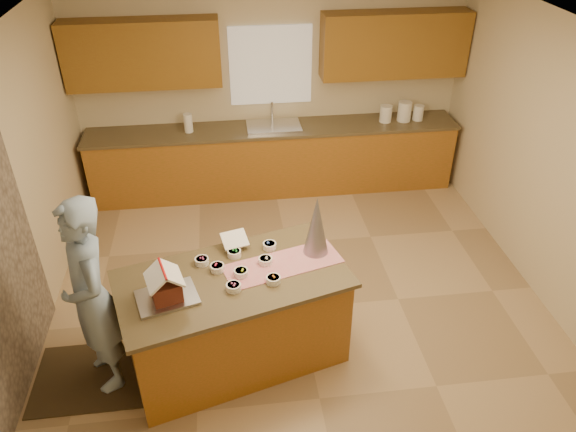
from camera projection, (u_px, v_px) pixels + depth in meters
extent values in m
plane|color=tan|center=(300.00, 308.00, 5.61)|extent=(5.50, 5.50, 0.00)
plane|color=silver|center=(305.00, 41.00, 4.13)|extent=(5.50, 5.50, 0.00)
plane|color=beige|center=(271.00, 87.00, 7.16)|extent=(5.50, 5.50, 0.00)
plane|color=beige|center=(8.00, 214.00, 4.60)|extent=(5.50, 5.50, 0.00)
plane|color=beige|center=(566.00, 177.00, 5.14)|extent=(5.50, 5.50, 0.00)
cube|color=white|center=(271.00, 65.00, 6.97)|extent=(1.05, 0.03, 1.00)
cube|color=#A35721|center=(274.00, 160.00, 7.40)|extent=(4.80, 0.60, 0.88)
cube|color=brown|center=(274.00, 129.00, 7.15)|extent=(4.85, 0.63, 0.04)
cube|color=olive|center=(142.00, 54.00, 6.54)|extent=(1.85, 0.35, 0.80)
cube|color=olive|center=(394.00, 45.00, 6.87)|extent=(1.85, 0.35, 0.80)
cube|color=silver|center=(274.00, 129.00, 7.16)|extent=(0.70, 0.45, 0.12)
cylinder|color=silver|center=(272.00, 112.00, 7.22)|extent=(0.03, 0.03, 0.28)
cube|color=#A35721|center=(235.00, 320.00, 4.82)|extent=(2.00, 1.37, 0.89)
cube|color=brown|center=(233.00, 279.00, 4.57)|extent=(2.10, 1.47, 0.04)
cube|color=#B60D27|center=(283.00, 264.00, 4.71)|extent=(1.07, 0.62, 0.01)
cube|color=silver|center=(167.00, 297.00, 4.33)|extent=(0.54, 0.46, 0.03)
cube|color=white|center=(235.00, 240.00, 4.86)|extent=(0.26, 0.23, 0.10)
cone|color=#AAAAB6|center=(316.00, 226.00, 4.70)|extent=(0.27, 0.27, 0.56)
cube|color=black|center=(106.00, 375.00, 4.87)|extent=(1.22, 0.79, 0.01)
imported|color=#8DA8C8|center=(92.00, 298.00, 4.38)|extent=(0.66, 0.77, 1.79)
cylinder|color=white|center=(386.00, 114.00, 7.24)|extent=(0.16, 0.16, 0.22)
cylinder|color=white|center=(404.00, 111.00, 7.26)|extent=(0.18, 0.18, 0.26)
cylinder|color=white|center=(418.00, 113.00, 7.29)|extent=(0.14, 0.14, 0.20)
cylinder|color=white|center=(188.00, 123.00, 6.96)|extent=(0.11, 0.11, 0.24)
cube|color=maroon|center=(166.00, 288.00, 4.28)|extent=(0.28, 0.29, 0.16)
cube|color=white|center=(155.00, 277.00, 4.18)|extent=(0.22, 0.31, 0.13)
cube|color=white|center=(172.00, 273.00, 4.23)|extent=(0.22, 0.31, 0.13)
cylinder|color=red|center=(163.00, 269.00, 4.17)|extent=(0.10, 0.28, 0.02)
cylinder|color=green|center=(234.00, 253.00, 4.79)|extent=(0.12, 0.12, 0.06)
cylinder|color=#3051B6|center=(270.00, 246.00, 4.88)|extent=(0.12, 0.12, 0.06)
cylinder|color=#C6F326|center=(241.00, 273.00, 4.57)|extent=(0.12, 0.12, 0.06)
cylinder|color=pink|center=(234.00, 287.00, 4.41)|extent=(0.12, 0.12, 0.06)
cylinder|color=#E62857|center=(217.00, 268.00, 4.62)|extent=(0.12, 0.12, 0.06)
cylinder|color=#963263|center=(202.00, 261.00, 4.70)|extent=(0.12, 0.12, 0.06)
cylinder|color=white|center=(265.00, 261.00, 4.70)|extent=(0.12, 0.12, 0.06)
cylinder|color=orange|center=(273.00, 280.00, 4.49)|extent=(0.12, 0.12, 0.06)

